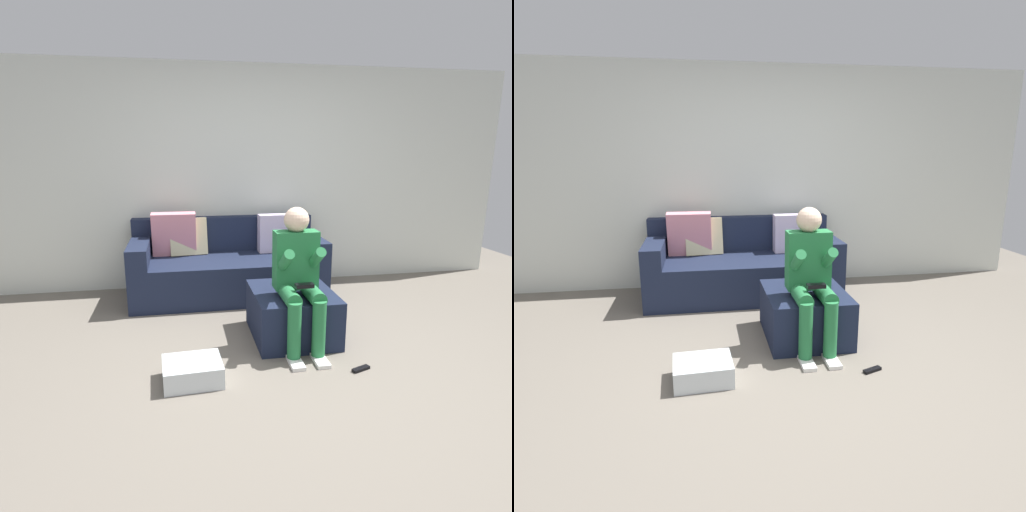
% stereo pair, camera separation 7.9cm
% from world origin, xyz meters
% --- Properties ---
extents(ground_plane, '(8.16, 8.16, 0.00)m').
position_xyz_m(ground_plane, '(0.00, 0.00, 0.00)').
color(ground_plane, '#6B6359').
extents(wall_back, '(6.27, 0.10, 2.47)m').
position_xyz_m(wall_back, '(0.00, 2.36, 1.23)').
color(wall_back, silver).
rests_on(wall_back, ground_plane).
extents(couch_sectional, '(2.03, 0.89, 0.90)m').
position_xyz_m(couch_sectional, '(-0.30, 1.92, 0.32)').
color(couch_sectional, '#192138').
rests_on(couch_sectional, ground_plane).
extents(ottoman, '(0.67, 0.77, 0.41)m').
position_xyz_m(ottoman, '(0.13, 0.74, 0.20)').
color(ottoman, '#192138').
rests_on(ottoman, ground_plane).
extents(person_seated, '(0.35, 0.62, 1.13)m').
position_xyz_m(person_seated, '(0.12, 0.54, 0.62)').
color(person_seated, '#26723F').
rests_on(person_seated, ground_plane).
extents(storage_bin, '(0.42, 0.34, 0.15)m').
position_xyz_m(storage_bin, '(-0.74, 0.13, 0.08)').
color(storage_bin, silver).
rests_on(storage_bin, ground_plane).
extents(remote_near_ottoman, '(0.15, 0.09, 0.02)m').
position_xyz_m(remote_near_ottoman, '(0.47, 0.07, 0.01)').
color(remote_near_ottoman, black).
rests_on(remote_near_ottoman, ground_plane).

